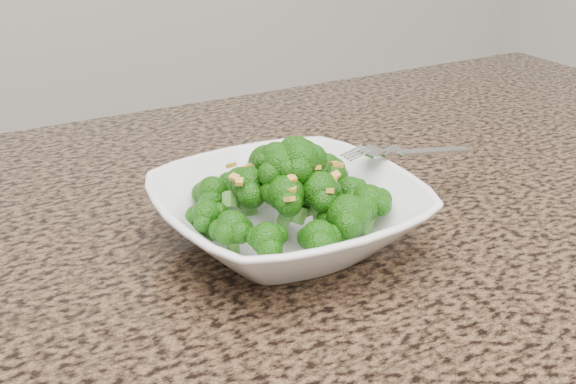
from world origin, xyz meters
TOP-DOWN VIEW (x-y plane):
  - granite_counter at (0.00, 0.30)m, footprint 1.64×1.04m
  - bowl at (0.10, 0.39)m, footprint 0.23×0.23m
  - broccoli_pile at (0.10, 0.39)m, footprint 0.20×0.20m
  - garlic_topping at (0.10, 0.39)m, footprint 0.12×0.12m
  - fork at (0.22, 0.40)m, footprint 0.18×0.06m

SIDE VIEW (x-z plane):
  - granite_counter at x=0.00m, z-range 0.87..0.90m
  - bowl at x=0.10m, z-range 0.90..0.96m
  - fork at x=0.22m, z-range 0.96..0.97m
  - broccoli_pile at x=0.10m, z-range 0.96..1.02m
  - garlic_topping at x=0.10m, z-range 1.02..1.03m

